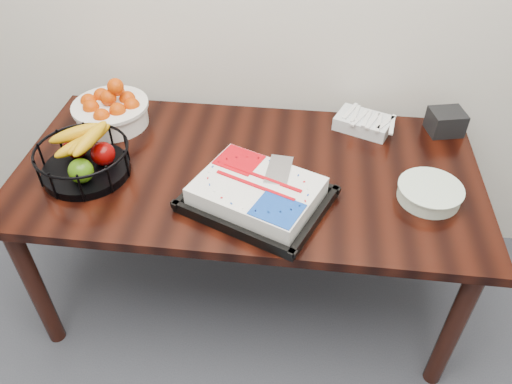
# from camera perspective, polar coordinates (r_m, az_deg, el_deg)

# --- Properties ---
(table) EXTENTS (1.80, 0.90, 0.75)m
(table) POSITION_cam_1_polar(r_m,az_deg,el_deg) (2.01, -0.95, 0.84)
(table) COLOR black
(table) RESTS_ON ground
(cake_tray) EXTENTS (0.58, 0.53, 0.10)m
(cake_tray) POSITION_cam_1_polar(r_m,az_deg,el_deg) (1.77, 0.12, -0.22)
(cake_tray) COLOR black
(cake_tray) RESTS_ON table
(tangerine_bowl) EXTENTS (0.32, 0.32, 0.21)m
(tangerine_bowl) POSITION_cam_1_polar(r_m,az_deg,el_deg) (2.25, -16.33, 9.40)
(tangerine_bowl) COLOR white
(tangerine_bowl) RESTS_ON table
(fruit_basket) EXTENTS (0.35, 0.35, 0.19)m
(fruit_basket) POSITION_cam_1_polar(r_m,az_deg,el_deg) (1.99, -19.16, 3.73)
(fruit_basket) COLOR black
(fruit_basket) RESTS_ON table
(plate_stack) EXTENTS (0.23, 0.23, 0.06)m
(plate_stack) POSITION_cam_1_polar(r_m,az_deg,el_deg) (1.90, 19.22, -0.09)
(plate_stack) COLOR white
(plate_stack) RESTS_ON table
(fork_bag) EXTENTS (0.27, 0.22, 0.06)m
(fork_bag) POSITION_cam_1_polar(r_m,az_deg,el_deg) (2.20, 12.18, 7.79)
(fork_bag) COLOR silver
(fork_bag) RESTS_ON table
(napkin_box) EXTENTS (0.16, 0.15, 0.10)m
(napkin_box) POSITION_cam_1_polar(r_m,az_deg,el_deg) (2.27, 20.86, 7.51)
(napkin_box) COLOR black
(napkin_box) RESTS_ON table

